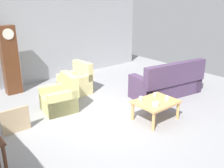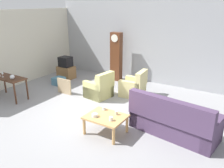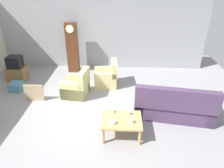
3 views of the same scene
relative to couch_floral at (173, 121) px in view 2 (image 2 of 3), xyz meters
name	(u,v)px [view 2 (image 2 of 3)]	position (x,y,z in m)	size (l,w,h in m)	color
ground_plane	(97,113)	(-2.29, 0.01, -0.36)	(10.40, 10.40, 0.00)	gray
garage_door_wall	(148,42)	(-2.29, 3.61, 1.24)	(8.40, 0.16, 3.20)	#9EA0A5
pegboard_wall_left	(12,49)	(-6.49, 0.41, 1.08)	(0.12, 6.40, 2.88)	beige
couch_floral	(173,121)	(0.00, 0.00, 0.00)	(2.21, 1.18, 1.04)	#4C3856
armchair_olive_near	(100,89)	(-2.90, 1.05, -0.05)	(0.88, 0.86, 0.92)	#CCC67A
armchair_olive_far	(134,87)	(-1.97, 1.81, -0.05)	(0.85, 0.83, 0.92)	#D6C984
coffee_table_wood	(106,119)	(-1.42, -0.81, 0.05)	(0.96, 0.76, 0.47)	tan
console_table_dark	(8,80)	(-5.45, -0.62, 0.29)	(1.30, 0.56, 0.75)	#472819
grandfather_clock	(116,57)	(-3.41, 3.01, 0.65)	(0.44, 0.30, 1.99)	#562D19
tv_stand_cabinet	(66,72)	(-5.37, 2.09, -0.09)	(0.68, 0.52, 0.52)	brown
tv_crt	(66,62)	(-5.37, 2.09, 0.38)	(0.48, 0.44, 0.42)	black
framed_picture_leaning	(64,86)	(-4.17, 0.67, -0.08)	(0.60, 0.05, 0.55)	tan
storage_box_blue	(59,81)	(-5.05, 1.28, -0.21)	(0.41, 0.42, 0.30)	teal
glass_dome_cloche	(12,77)	(-5.13, -0.68, 0.47)	(0.15, 0.15, 0.15)	silver
cup_white_porcelain	(111,119)	(-1.19, -0.94, 0.16)	(0.09, 0.09, 0.09)	white
cup_blue_rimmed	(104,108)	(-1.65, -0.54, 0.16)	(0.09, 0.09, 0.08)	silver
cup_cream_tall	(116,113)	(-1.24, -0.61, 0.16)	(0.08, 0.08, 0.09)	beige
bowl_white_stacked	(95,115)	(-1.63, -0.98, 0.16)	(0.14, 0.14, 0.08)	white
wine_glass_short	(2,73)	(-5.59, -0.71, 0.54)	(0.07, 0.07, 0.22)	silver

